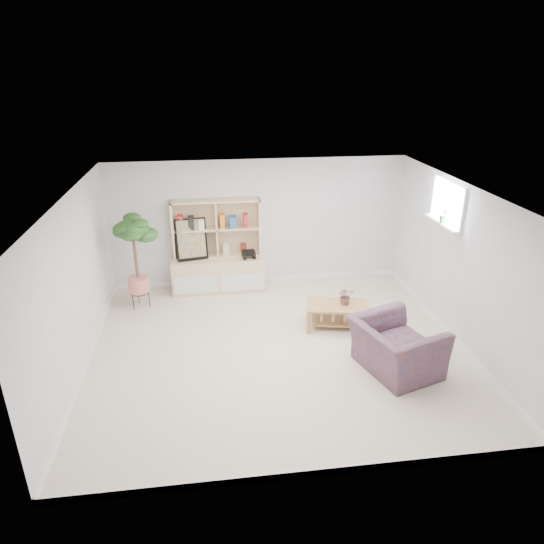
{
  "coord_description": "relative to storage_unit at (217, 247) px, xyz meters",
  "views": [
    {
      "loc": [
        -0.92,
        -6.19,
        3.96
      ],
      "look_at": [
        -0.01,
        0.47,
        1.07
      ],
      "focal_mm": 32.0,
      "sensor_mm": 36.0,
      "label": 1
    }
  ],
  "objects": [
    {
      "name": "baseboard",
      "position": [
        0.79,
        -2.24,
        -0.81
      ],
      "size": [
        5.5,
        5.0,
        0.1
      ],
      "primitive_type": null,
      "color": "white",
      "rests_on": "floor"
    },
    {
      "name": "walls",
      "position": [
        0.79,
        -2.24,
        0.34
      ],
      "size": [
        5.51,
        5.01,
        2.4
      ],
      "color": "silver",
      "rests_on": "floor"
    },
    {
      "name": "coffee_table",
      "position": [
        1.86,
        -1.71,
        -0.66
      ],
      "size": [
        1.08,
        0.73,
        0.41
      ],
      "primitive_type": null,
      "rotation": [
        0.0,
        0.0,
        -0.2
      ],
      "color": "olive",
      "rests_on": "floor"
    },
    {
      "name": "table_plant",
      "position": [
        1.98,
        -1.69,
        -0.31
      ],
      "size": [
        0.27,
        0.23,
        0.29
      ],
      "primitive_type": "imported",
      "rotation": [
        0.0,
        0.0,
        -0.03
      ],
      "color": "#245924",
      "rests_on": "coffee_table"
    },
    {
      "name": "storage_unit",
      "position": [
        0.0,
        0.0,
        0.0
      ],
      "size": [
        1.72,
        0.58,
        1.72
      ],
      "primitive_type": null,
      "color": "#C8AE87",
      "rests_on": "floor"
    },
    {
      "name": "window_sill",
      "position": [
        3.46,
        -1.64,
        0.82
      ],
      "size": [
        0.14,
        1.0,
        0.04
      ],
      "primitive_type": "cube",
      "color": "white",
      "rests_on": "walls"
    },
    {
      "name": "floor_tree",
      "position": [
        -1.4,
        -0.56,
        -0.02
      ],
      "size": [
        0.73,
        0.73,
        1.68
      ],
      "primitive_type": null,
      "rotation": [
        0.0,
        0.0,
        -0.21
      ],
      "color": "#1A401B",
      "rests_on": "floor"
    },
    {
      "name": "toy_truck",
      "position": [
        0.56,
        -0.1,
        -0.13
      ],
      "size": [
        0.34,
        0.25,
        0.17
      ],
      "primitive_type": null,
      "rotation": [
        0.0,
        0.0,
        0.11
      ],
      "color": "black",
      "rests_on": "storage_unit"
    },
    {
      "name": "armchair",
      "position": [
        2.33,
        -2.99,
        -0.45
      ],
      "size": [
        1.28,
        1.37,
        0.83
      ],
      "primitive_type": "imported",
      "rotation": [
        0.0,
        0.0,
        1.88
      ],
      "color": "navy",
      "rests_on": "floor"
    },
    {
      "name": "poster",
      "position": [
        -0.46,
        -0.02,
        0.17
      ],
      "size": [
        0.57,
        0.23,
        0.77
      ],
      "primitive_type": null,
      "rotation": [
        0.0,
        0.0,
        0.18
      ],
      "color": "yellow",
      "rests_on": "storage_unit"
    },
    {
      "name": "floor",
      "position": [
        0.79,
        -2.24,
        -0.86
      ],
      "size": [
        5.5,
        5.0,
        0.01
      ],
      "primitive_type": "cube",
      "color": "#C9B394",
      "rests_on": "ground"
    },
    {
      "name": "window",
      "position": [
        3.52,
        -1.64,
        1.14
      ],
      "size": [
        0.1,
        0.98,
        0.68
      ],
      "primitive_type": null,
      "color": "#BBD4F6",
      "rests_on": "walls"
    },
    {
      "name": "ceiling",
      "position": [
        0.79,
        -2.24,
        1.54
      ],
      "size": [
        5.5,
        5.0,
        0.01
      ],
      "primitive_type": "cube",
      "color": "white",
      "rests_on": "walls"
    },
    {
      "name": "sill_plant",
      "position": [
        3.46,
        -1.66,
        0.95
      ],
      "size": [
        0.15,
        0.14,
        0.23
      ],
      "primitive_type": "imported",
      "rotation": [
        0.0,
        0.0,
        -0.36
      ],
      "color": "#1A401B",
      "rests_on": "window_sill"
    }
  ]
}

